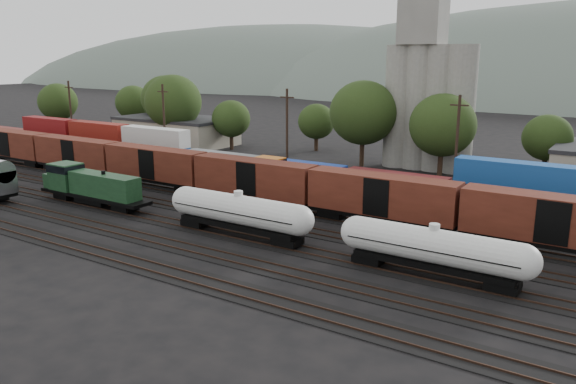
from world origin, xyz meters
The scene contains 12 objects.
ground centered at (0.00, 0.00, 0.00)m, with size 600.00×600.00×0.00m, color black.
tracks centered at (0.00, 0.00, 0.05)m, with size 180.00×33.20×0.20m.
green_locomotive centered at (-21.07, -5.00, 2.37)m, with size 15.61×2.75×4.13m.
tank_car_a centered at (0.18, -5.00, 2.47)m, with size 15.72×2.81×4.12m.
tank_car_b centered at (18.50, -5.00, 2.39)m, with size 15.22×2.73×3.99m.
orange_locomotive centered at (-2.64, 10.00, 2.44)m, with size 17.04×2.84×4.26m.
boxcar_string centered at (9.98, 5.00, 3.12)m, with size 169.00×2.90×4.20m.
container_wall centered at (-5.79, 15.00, 2.50)m, with size 160.00×2.60×5.80m.
grain_silo centered at (3.28, 36.00, 11.26)m, with size 13.40×5.00×29.00m.
industrial_sheds centered at (6.63, 35.25, 2.56)m, with size 119.38×17.26×5.10m.
tree_band centered at (-0.13, 36.36, 7.28)m, with size 162.22×20.90×13.19m.
utility_poles centered at (0.00, 22.00, 6.21)m, with size 122.20×0.36×12.00m.
Camera 1 is at (30.92, -44.30, 16.33)m, focal length 35.00 mm.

